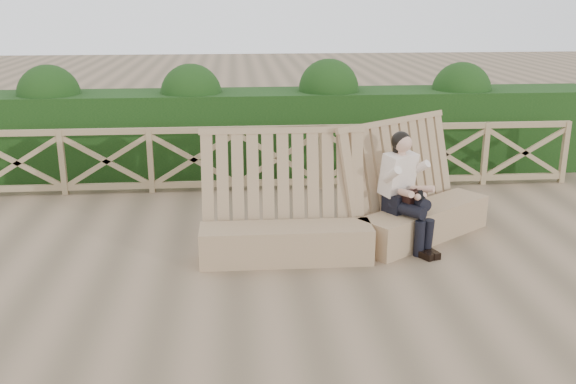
{
  "coord_description": "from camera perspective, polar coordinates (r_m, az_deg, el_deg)",
  "views": [
    {
      "loc": [
        -0.73,
        -6.97,
        3.18
      ],
      "look_at": [
        -0.11,
        0.4,
        0.9
      ],
      "focal_mm": 40.0,
      "sensor_mm": 36.0,
      "label": 1
    }
  ],
  "objects": [
    {
      "name": "woman",
      "position": [
        8.42,
        10.36,
        0.43
      ],
      "size": [
        0.72,
        0.98,
        1.52
      ],
      "rotation": [
        0.0,
        0.0,
        0.55
      ],
      "color": "black",
      "rests_on": "ground"
    },
    {
      "name": "ground",
      "position": [
        7.7,
        1.05,
        -7.27
      ],
      "size": [
        60.0,
        60.0,
        0.0
      ],
      "primitive_type": "plane",
      "color": "brown",
      "rests_on": "ground"
    },
    {
      "name": "guardrail",
      "position": [
        10.82,
        -0.81,
        3.07
      ],
      "size": [
        10.1,
        0.09,
        1.1
      ],
      "color": "#80674A",
      "rests_on": "ground"
    },
    {
      "name": "hedge",
      "position": [
        11.95,
        -1.22,
        5.38
      ],
      "size": [
        12.0,
        1.2,
        1.5
      ],
      "primitive_type": "cube",
      "color": "black",
      "rests_on": "ground"
    },
    {
      "name": "bench",
      "position": [
        8.4,
        6.05,
        -2.32
      ],
      "size": [
        4.01,
        1.88,
        1.59
      ],
      "rotation": [
        0.0,
        0.0,
        0.37
      ],
      "color": "#9B8058",
      "rests_on": "ground"
    }
  ]
}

